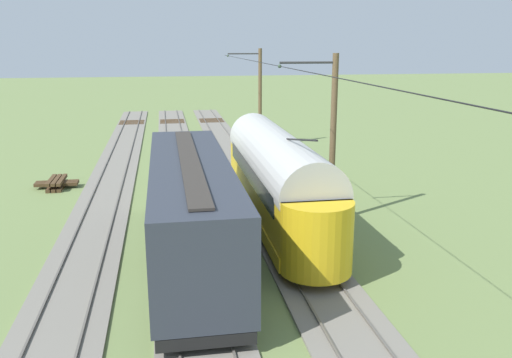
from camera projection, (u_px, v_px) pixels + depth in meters
ground_plane at (185, 208)px, 27.39m from camera, size 220.00×220.00×0.00m
track_streetcar_siding at (264, 202)px, 28.36m from camera, size 2.80×80.00×0.18m
track_adjacent_siding at (185, 205)px, 27.67m from camera, size 2.80×80.00×0.18m
track_third_siding at (101, 210)px, 26.98m from camera, size 2.80×80.00×0.18m
vintage_streetcar at (276, 175)px, 24.82m from camera, size 2.65×15.95×4.89m
boxcar_adjacent at (191, 206)px, 20.42m from camera, size 2.96×13.98×3.85m
catenary_pole_foreground at (259, 97)px, 42.17m from camera, size 2.73×0.28×7.77m
catenary_pole_mid_near at (332, 137)px, 24.36m from camera, size 2.73×0.28×7.77m
overhead_wire_run at (277, 65)px, 23.84m from camera, size 2.53×41.30×0.18m
switch_stand at (269, 163)px, 34.37m from camera, size 0.50×0.30×1.24m
spare_tie_stack at (57, 183)px, 31.20m from camera, size 2.40×2.40×0.54m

